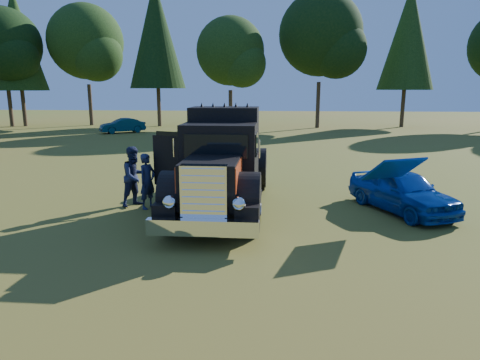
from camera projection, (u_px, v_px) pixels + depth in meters
name	position (u px, v px, depth m)	size (l,w,h in m)	color
ground	(266.00, 234.00, 10.65)	(120.00, 120.00, 0.00)	#49601C
treeline	(243.00, 39.00, 36.09)	(72.10, 24.04, 13.84)	#2D2116
diamond_t_truck	(221.00, 168.00, 12.51)	(3.33, 7.16, 3.00)	black
hotrod_coupe	(402.00, 190.00, 12.50)	(2.93, 4.23, 1.89)	#0825B1
spectator_near	(147.00, 181.00, 12.79)	(0.61, 0.40, 1.67)	#223750
spectator_far	(135.00, 176.00, 13.06)	(0.90, 0.70, 1.84)	#1D2D45
distant_teal_car	(123.00, 126.00, 34.95)	(1.24, 3.56, 1.17)	#0B443E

